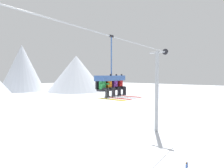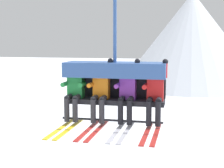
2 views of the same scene
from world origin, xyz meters
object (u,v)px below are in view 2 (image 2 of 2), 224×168
(skier_green, at_px, (74,91))
(skier_red, at_px, (155,92))
(skier_orange, at_px, (100,91))
(chairlift_chair, at_px, (116,75))
(skier_purple, at_px, (127,91))

(skier_green, distance_m, skier_red, 1.67)
(skier_orange, distance_m, skier_red, 1.11)
(skier_orange, bearing_deg, chairlift_chair, 37.96)
(skier_orange, bearing_deg, skier_green, -179.30)
(skier_orange, xyz_separation_m, skier_red, (1.11, 0.00, 0.00))
(skier_green, relative_size, skier_orange, 1.00)
(skier_orange, relative_size, skier_red, 1.00)
(skier_purple, distance_m, skier_red, 0.55)
(skier_orange, distance_m, skier_purple, 0.55)
(skier_green, xyz_separation_m, skier_orange, (0.56, 0.01, 0.02))
(skier_green, height_order, skier_orange, skier_orange)
(chairlift_chair, relative_size, skier_purple, 2.04)
(skier_red, bearing_deg, skier_orange, 180.00)
(chairlift_chair, bearing_deg, skier_orange, -142.04)
(skier_green, distance_m, skier_orange, 0.56)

